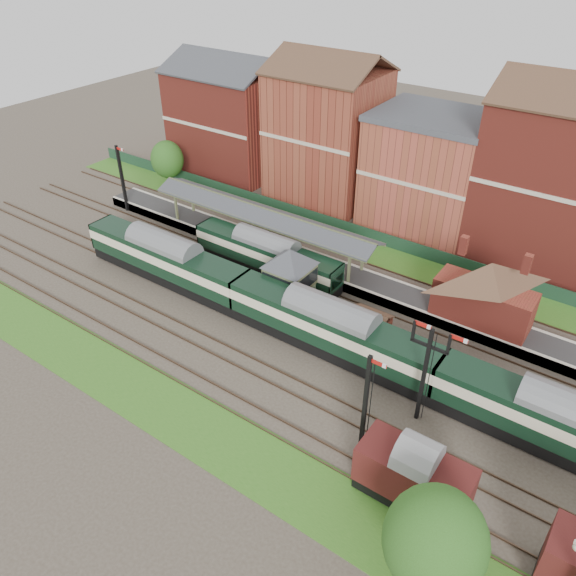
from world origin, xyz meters
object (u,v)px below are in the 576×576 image
Objects in this scene: signal_box at (290,277)px; dmu_train at (330,328)px; goods_van_a at (413,477)px; semaphore_bracket at (426,369)px; platform_railcar at (267,254)px.

signal_box reaches higher than dmu_train.
dmu_train is at bearing -27.79° from signal_box.
dmu_train reaches higher than goods_van_a.
semaphore_bracket is 7.32m from goods_van_a.
platform_railcar is (-5.03, 3.25, -1.02)m from signal_box.
platform_railcar is at bearing 149.87° from dmu_train.
dmu_train is (6.17, -3.25, -0.73)m from signal_box.
dmu_train is at bearing -30.13° from platform_railcar.
goods_van_a is (2.43, -6.50, -2.34)m from semaphore_bracket.
semaphore_bracket is (15.04, -5.75, 1.44)m from signal_box.
semaphore_bracket is at bearing -24.15° from platform_railcar.
goods_van_a is at bearing -38.54° from dmu_train.
semaphore_bracket is 0.51× the size of platform_railcar.
dmu_train reaches higher than platform_railcar.
dmu_train is at bearing 164.26° from semaphore_bracket.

